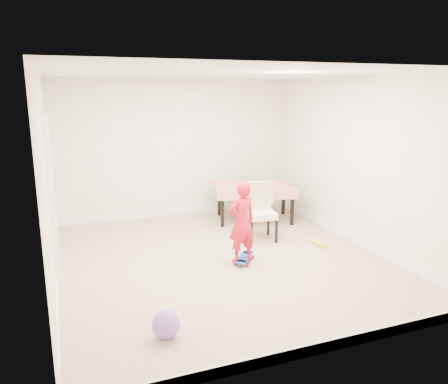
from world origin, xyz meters
name	(u,v)px	position (x,y,z in m)	size (l,w,h in m)	color
ground	(222,259)	(0.00, 0.00, 0.00)	(5.00, 5.00, 0.00)	tan
ceiling	(222,75)	(0.00, 0.00, 2.58)	(4.50, 5.00, 0.04)	silver
wall_back	(176,149)	(0.00, 2.48, 1.30)	(4.50, 0.04, 2.60)	silver
wall_front	(324,220)	(0.00, -2.48, 1.30)	(4.50, 0.04, 2.60)	silver
wall_left	(49,183)	(-2.23, 0.00, 1.30)	(0.04, 5.00, 2.60)	silver
wall_right	(356,162)	(2.23, 0.00, 1.30)	(0.04, 5.00, 2.60)	silver
door	(52,199)	(-2.22, 0.30, 1.02)	(0.10, 0.94, 2.11)	white
baseboard_back	(178,212)	(0.00, 2.49, 0.06)	(4.50, 0.02, 0.12)	white
baseboard_front	(318,348)	(0.00, -2.49, 0.06)	(4.50, 0.02, 0.12)	white
baseboard_left	(57,279)	(-2.24, 0.00, 0.06)	(0.02, 5.00, 0.12)	white
baseboard_right	(351,237)	(2.24, 0.00, 0.06)	(0.02, 5.00, 0.12)	white
dining_table	(254,203)	(1.25, 1.62, 0.34)	(1.44, 0.91, 0.67)	red
dining_chair	(260,212)	(0.88, 0.58, 0.47)	(0.51, 0.59, 0.93)	white
skateboard	(244,259)	(0.26, -0.20, 0.04)	(0.55, 0.20, 0.08)	blue
child	(242,225)	(0.19, -0.25, 0.58)	(0.42, 0.28, 1.15)	red
balloon	(166,325)	(-1.24, -1.71, 0.14)	(0.28, 0.28, 0.28)	#8254CA
foam_toy	(317,243)	(1.61, 0.04, 0.03)	(0.06, 0.06, 0.40)	yellow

